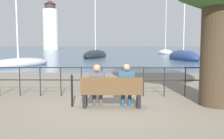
{
  "coord_description": "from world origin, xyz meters",
  "views": [
    {
      "loc": [
        0.11,
        -7.17,
        1.82
      ],
      "look_at": [
        0.0,
        0.5,
        1.06
      ],
      "focal_mm": 40.0,
      "sensor_mm": 36.0,
      "label": 1
    }
  ],
  "objects_px": {
    "seated_person_left": "(97,84)",
    "sailboat_2": "(95,55)",
    "sailboat_5": "(165,52)",
    "sailboat_0": "(18,63)",
    "sailboat_3": "(183,57)",
    "seated_person_right": "(127,84)",
    "harbor_lighthouse": "(51,27)",
    "park_bench": "(112,93)",
    "closed_umbrella": "(72,88)"
  },
  "relations": [
    {
      "from": "seated_person_left",
      "to": "sailboat_2",
      "type": "bearing_deg",
      "value": 94.68
    },
    {
      "from": "seated_person_left",
      "to": "sailboat_5",
      "type": "bearing_deg",
      "value": 76.23
    },
    {
      "from": "sailboat_0",
      "to": "sailboat_3",
      "type": "height_order",
      "value": "sailboat_3"
    },
    {
      "from": "seated_person_right",
      "to": "harbor_lighthouse",
      "type": "xyz_separation_m",
      "value": [
        -25.22,
        88.95,
        7.99
      ]
    },
    {
      "from": "seated_person_left",
      "to": "sailboat_3",
      "type": "distance_m",
      "value": 25.14
    },
    {
      "from": "sailboat_0",
      "to": "harbor_lighthouse",
      "type": "xyz_separation_m",
      "value": [
        -16.65,
        75.17,
        8.39
      ]
    },
    {
      "from": "park_bench",
      "to": "seated_person_right",
      "type": "relative_size",
      "value": 1.39
    },
    {
      "from": "sailboat_2",
      "to": "harbor_lighthouse",
      "type": "bearing_deg",
      "value": 122.63
    },
    {
      "from": "closed_umbrella",
      "to": "harbor_lighthouse",
      "type": "relative_size",
      "value": 0.05
    },
    {
      "from": "park_bench",
      "to": "harbor_lighthouse",
      "type": "bearing_deg",
      "value": 105.56
    },
    {
      "from": "park_bench",
      "to": "closed_umbrella",
      "type": "bearing_deg",
      "value": 175.92
    },
    {
      "from": "sailboat_3",
      "to": "sailboat_2",
      "type": "bearing_deg",
      "value": 147.08
    },
    {
      "from": "sailboat_2",
      "to": "sailboat_5",
      "type": "height_order",
      "value": "sailboat_5"
    },
    {
      "from": "sailboat_3",
      "to": "sailboat_0",
      "type": "bearing_deg",
      "value": -157.47
    },
    {
      "from": "park_bench",
      "to": "seated_person_left",
      "type": "bearing_deg",
      "value": 170.11
    },
    {
      "from": "park_bench",
      "to": "sailboat_5",
      "type": "bearing_deg",
      "value": 76.8
    },
    {
      "from": "seated_person_left",
      "to": "sailboat_5",
      "type": "height_order",
      "value": "sailboat_5"
    },
    {
      "from": "park_bench",
      "to": "sailboat_5",
      "type": "xyz_separation_m",
      "value": [
        10.05,
        42.86,
        -0.1
      ]
    },
    {
      "from": "sailboat_2",
      "to": "closed_umbrella",
      "type": "bearing_deg",
      "value": -74.23
    },
    {
      "from": "sailboat_5",
      "to": "harbor_lighthouse",
      "type": "xyz_separation_m",
      "value": [
        -34.84,
        46.17,
        8.35
      ]
    },
    {
      "from": "park_bench",
      "to": "closed_umbrella",
      "type": "height_order",
      "value": "closed_umbrella"
    },
    {
      "from": "seated_person_right",
      "to": "park_bench",
      "type": "bearing_deg",
      "value": -170.2
    },
    {
      "from": "park_bench",
      "to": "closed_umbrella",
      "type": "distance_m",
      "value": 1.18
    },
    {
      "from": "seated_person_left",
      "to": "sailboat_5",
      "type": "xyz_separation_m",
      "value": [
        10.48,
        42.79,
        -0.36
      ]
    },
    {
      "from": "seated_person_left",
      "to": "sailboat_0",
      "type": "bearing_deg",
      "value": 119.21
    },
    {
      "from": "park_bench",
      "to": "sailboat_0",
      "type": "xyz_separation_m",
      "value": [
        -8.14,
        13.86,
        -0.14
      ]
    },
    {
      "from": "sailboat_2",
      "to": "harbor_lighthouse",
      "type": "xyz_separation_m",
      "value": [
        -22.0,
        60.2,
        8.34
      ]
    },
    {
      "from": "seated_person_right",
      "to": "sailboat_5",
      "type": "xyz_separation_m",
      "value": [
        9.62,
        42.79,
        -0.36
      ]
    },
    {
      "from": "sailboat_0",
      "to": "park_bench",
      "type": "bearing_deg",
      "value": -35.28
    },
    {
      "from": "harbor_lighthouse",
      "to": "sailboat_2",
      "type": "bearing_deg",
      "value": -69.92
    },
    {
      "from": "closed_umbrella",
      "to": "sailboat_3",
      "type": "xyz_separation_m",
      "value": [
        9.59,
        23.52,
        -0.17
      ]
    },
    {
      "from": "park_bench",
      "to": "sailboat_5",
      "type": "distance_m",
      "value": 44.02
    },
    {
      "from": "sailboat_2",
      "to": "sailboat_5",
      "type": "distance_m",
      "value": 19.02
    },
    {
      "from": "seated_person_right",
      "to": "sailboat_3",
      "type": "xyz_separation_m",
      "value": [
        7.99,
        23.53,
        -0.31
      ]
    },
    {
      "from": "closed_umbrella",
      "to": "sailboat_2",
      "type": "relative_size",
      "value": 0.1
    },
    {
      "from": "seated_person_right",
      "to": "sailboat_5",
      "type": "distance_m",
      "value": 43.86
    },
    {
      "from": "park_bench",
      "to": "sailboat_3",
      "type": "relative_size",
      "value": 0.14
    },
    {
      "from": "seated_person_right",
      "to": "harbor_lighthouse",
      "type": "distance_m",
      "value": 92.8
    },
    {
      "from": "seated_person_right",
      "to": "closed_umbrella",
      "type": "relative_size",
      "value": 1.27
    },
    {
      "from": "closed_umbrella",
      "to": "sailboat_2",
      "type": "height_order",
      "value": "sailboat_2"
    },
    {
      "from": "park_bench",
      "to": "seated_person_left",
      "type": "xyz_separation_m",
      "value": [
        -0.43,
        0.08,
        0.26
      ]
    },
    {
      "from": "park_bench",
      "to": "seated_person_right",
      "type": "height_order",
      "value": "seated_person_right"
    },
    {
      "from": "seated_person_left",
      "to": "harbor_lighthouse",
      "type": "distance_m",
      "value": 92.57
    },
    {
      "from": "park_bench",
      "to": "sailboat_2",
      "type": "bearing_deg",
      "value": 95.52
    },
    {
      "from": "seated_person_left",
      "to": "sailboat_0",
      "type": "distance_m",
      "value": 15.8
    },
    {
      "from": "park_bench",
      "to": "seated_person_right",
      "type": "xyz_separation_m",
      "value": [
        0.43,
        0.07,
        0.26
      ]
    },
    {
      "from": "harbor_lighthouse",
      "to": "sailboat_3",
      "type": "bearing_deg",
      "value": -63.09
    },
    {
      "from": "seated_person_left",
      "to": "harbor_lighthouse",
      "type": "relative_size",
      "value": 0.07
    },
    {
      "from": "sailboat_5",
      "to": "harbor_lighthouse",
      "type": "bearing_deg",
      "value": 118.89
    },
    {
      "from": "seated_person_left",
      "to": "sailboat_3",
      "type": "relative_size",
      "value": 0.1
    }
  ]
}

